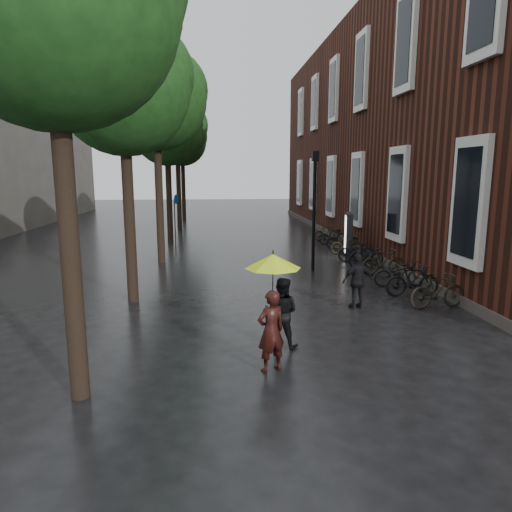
{
  "coord_description": "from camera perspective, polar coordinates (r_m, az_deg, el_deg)",
  "views": [
    {
      "loc": [
        -1.67,
        -6.58,
        3.83
      ],
      "look_at": [
        -0.42,
        6.56,
        1.4
      ],
      "focal_mm": 32.0,
      "sensor_mm": 36.0,
      "label": 1
    }
  ],
  "objects": [
    {
      "name": "pedestrian_walking",
      "position": [
        13.27,
        12.6,
        -3.07
      ],
      "size": [
        0.98,
        0.53,
        1.58
      ],
      "primitive_type": "imported",
      "rotation": [
        0.0,
        0.0,
        3.3
      ],
      "color": "black",
      "rests_on": "ground"
    },
    {
      "name": "street_trees",
      "position": [
        22.75,
        -11.74,
        16.55
      ],
      "size": [
        4.33,
        34.03,
        8.91
      ],
      "color": "black",
      "rests_on": "ground"
    },
    {
      "name": "person_burgundy",
      "position": [
        8.91,
        1.89,
        -9.36
      ],
      "size": [
        0.7,
        0.59,
        1.63
      ],
      "primitive_type": "imported",
      "rotation": [
        0.0,
        0.0,
        3.56
      ],
      "color": "black",
      "rests_on": "ground"
    },
    {
      "name": "brick_building",
      "position": [
        28.81,
        20.15,
        14.11
      ],
      "size": [
        10.2,
        33.2,
        12.0
      ],
      "color": "#38160F",
      "rests_on": "ground"
    },
    {
      "name": "cycle_sign",
      "position": [
        24.26,
        -10.03,
        5.43
      ],
      "size": [
        0.14,
        0.49,
        2.7
      ],
      "rotation": [
        0.0,
        0.0,
        -0.38
      ],
      "color": "#262628",
      "rests_on": "ground"
    },
    {
      "name": "ground",
      "position": [
        7.79,
        8.12,
        -19.11
      ],
      "size": [
        120.0,
        120.0,
        0.0
      ],
      "primitive_type": "plane",
      "color": "black"
    },
    {
      "name": "person_black",
      "position": [
        10.13,
        3.21,
        -7.05
      ],
      "size": [
        0.94,
        0.85,
        1.58
      ],
      "primitive_type": "imported",
      "rotation": [
        0.0,
        0.0,
        2.75
      ],
      "color": "black",
      "rests_on": "ground"
    },
    {
      "name": "parked_bicycles",
      "position": [
        19.25,
        13.8,
        0.13
      ],
      "size": [
        2.04,
        13.85,
        1.04
      ],
      "color": "black",
      "rests_on": "ground"
    },
    {
      "name": "lamp_post",
      "position": [
        17.71,
        7.3,
        7.0
      ],
      "size": [
        0.24,
        0.24,
        4.61
      ],
      "rotation": [
        0.0,
        0.0,
        0.07
      ],
      "color": "black",
      "rests_on": "ground"
    },
    {
      "name": "lime_umbrella",
      "position": [
        9.26,
        2.13,
        -0.67
      ],
      "size": [
        1.16,
        1.16,
        1.7
      ],
      "rotation": [
        0.0,
        0.0,
        -0.43
      ],
      "color": "black",
      "rests_on": "ground"
    },
    {
      "name": "ad_lightbox",
      "position": [
        21.16,
        11.48,
        2.57
      ],
      "size": [
        0.31,
        1.34,
        2.02
      ],
      "rotation": [
        0.0,
        0.0,
        -0.25
      ],
      "color": "black",
      "rests_on": "ground"
    }
  ]
}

